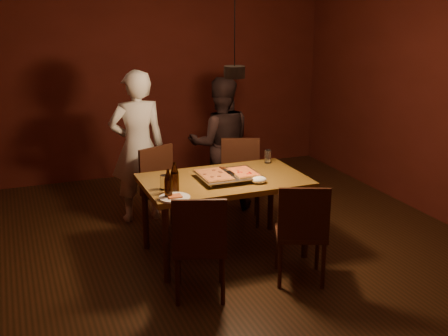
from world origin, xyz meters
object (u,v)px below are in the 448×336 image
object	(u,v)px
beer_bottle_a	(168,184)
diner_dark	(221,144)
dining_table	(224,186)
chair_far_left	(163,182)
chair_near_right	(302,225)
diner_white	(138,147)
beer_bottle_b	(175,177)
plate_slice	(175,198)
chair_far_right	(240,172)
chair_near_left	(200,238)
pizza_tray	(229,177)
pendant_lamp	(234,71)

from	to	relation	value
beer_bottle_a	diner_dark	size ratio (longest dim) A/B	0.16
dining_table	chair_far_left	distance (m)	0.83
chair_near_right	diner_white	distance (m)	2.19
beer_bottle_b	diner_white	world-z (taller)	diner_white
beer_bottle_b	plate_slice	xyz separation A→B (m)	(-0.05, -0.16, -0.12)
chair_far_right	plate_slice	xyz separation A→B (m)	(-1.07, -1.12, 0.22)
chair_far_right	diner_dark	world-z (taller)	diner_dark
chair_far_left	plate_slice	size ratio (longest dim) A/B	2.10
chair_near_left	pizza_tray	world-z (taller)	chair_near_left
beer_bottle_a	chair_near_right	bearing A→B (deg)	-24.55
plate_slice	diner_dark	bearing A→B (deg)	57.09
pizza_tray	diner_white	size ratio (longest dim) A/B	0.33
chair_far_left	chair_near_right	bearing A→B (deg)	94.29
beer_bottle_a	chair_far_left	bearing A→B (deg)	77.41
chair_near_right	beer_bottle_b	xyz separation A→B (m)	(-0.92, 0.59, 0.35)
dining_table	chair_near_left	size ratio (longest dim) A/B	2.82
diner_white	chair_far_right	bearing A→B (deg)	158.71
chair_near_right	chair_far_left	bearing A→B (deg)	139.73
chair_far_left	diner_dark	size ratio (longest dim) A/B	0.36
chair_far_right	dining_table	bearing A→B (deg)	78.90
dining_table	pizza_tray	world-z (taller)	pizza_tray
plate_slice	diner_white	distance (m)	1.53
chair_far_left	beer_bottle_a	size ratio (longest dim) A/B	2.20
plate_slice	diner_white	size ratio (longest dim) A/B	0.16
chair_far_left	pizza_tray	world-z (taller)	chair_far_left
chair_far_left	beer_bottle_b	size ratio (longest dim) A/B	2.05
dining_table	diner_white	world-z (taller)	diner_white
chair_far_right	beer_bottle_a	bearing A→B (deg)	66.12
chair_far_left	plate_slice	xyz separation A→B (m)	(-0.19, -1.09, 0.22)
chair_far_right	beer_bottle_b	distance (m)	1.44
pizza_tray	beer_bottle_b	size ratio (longest dim) A/B	2.05
pendant_lamp	chair_near_left	bearing A→B (deg)	-133.43
dining_table	beer_bottle_b	bearing A→B (deg)	-158.46
beer_bottle_a	diner_white	size ratio (longest dim) A/B	0.15
chair_far_left	chair_near_left	xyz separation A→B (m)	(-0.11, -1.47, 0.00)
beer_bottle_b	plate_slice	bearing A→B (deg)	-108.20
chair_near_right	pizza_tray	distance (m)	0.87
chair_near_right	beer_bottle_b	size ratio (longest dim) A/B	2.05
chair_near_right	pizza_tray	size ratio (longest dim) A/B	1.00
diner_dark	pendant_lamp	distance (m)	1.76
chair_far_left	chair_near_right	world-z (taller)	same
chair_far_left	pendant_lamp	bearing A→B (deg)	90.97
diner_white	diner_dark	world-z (taller)	diner_white
pizza_tray	plate_slice	distance (m)	0.70
dining_table	beer_bottle_b	world-z (taller)	beer_bottle_b
chair_far_right	chair_near_left	bearing A→B (deg)	78.46
diner_white	chair_far_left	bearing A→B (deg)	109.69
pendant_lamp	chair_near_right	bearing A→B (deg)	-58.16
chair_far_left	beer_bottle_b	distance (m)	1.01
chair_near_right	diner_white	bearing A→B (deg)	138.07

